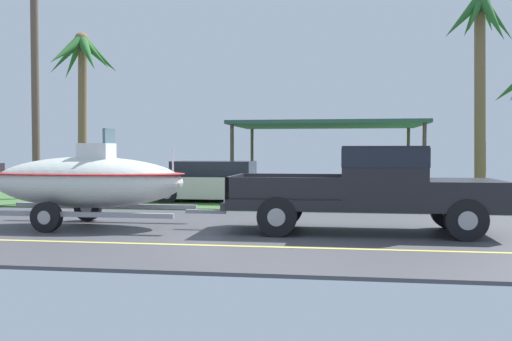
% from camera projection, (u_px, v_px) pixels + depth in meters
% --- Properties ---
extents(ground, '(36.00, 22.00, 0.11)m').
position_uv_depth(ground, '(299.00, 199.00, 20.18)').
color(ground, '#424247').
extents(pickup_truck_towing, '(5.77, 2.01, 1.82)m').
position_uv_depth(pickup_truck_towing, '(380.00, 184.00, 11.83)').
color(pickup_truck_towing, black).
rests_on(pickup_truck_towing, ground).
extents(boat_on_trailer, '(5.73, 2.21, 2.22)m').
position_uv_depth(boat_on_trailer, '(87.00, 182.00, 12.80)').
color(boat_on_trailer, gray).
rests_on(boat_on_trailer, ground).
extents(parked_sedan_near, '(4.63, 1.88, 1.38)m').
position_uv_depth(parked_sedan_near, '(219.00, 182.00, 18.66)').
color(parked_sedan_near, beige).
rests_on(parked_sedan_near, ground).
extents(carport_awning, '(7.47, 5.32, 2.86)m').
position_uv_depth(carport_awning, '(327.00, 126.00, 22.92)').
color(carport_awning, '#4C4238').
rests_on(carport_awning, ground).
extents(palm_tree_near_left, '(2.53, 3.43, 6.05)m').
position_uv_depth(palm_tree_near_left, '(83.00, 69.00, 20.62)').
color(palm_tree_near_left, brown).
rests_on(palm_tree_near_left, ground).
extents(palm_tree_near_right, '(2.59, 2.91, 7.27)m').
position_uv_depth(palm_tree_near_right, '(480.00, 46.00, 19.35)').
color(palm_tree_near_right, brown).
rests_on(palm_tree_near_right, ground).
extents(utility_pole, '(0.24, 1.80, 8.47)m').
position_uv_depth(utility_pole, '(35.00, 66.00, 17.67)').
color(utility_pole, brown).
rests_on(utility_pole, ground).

